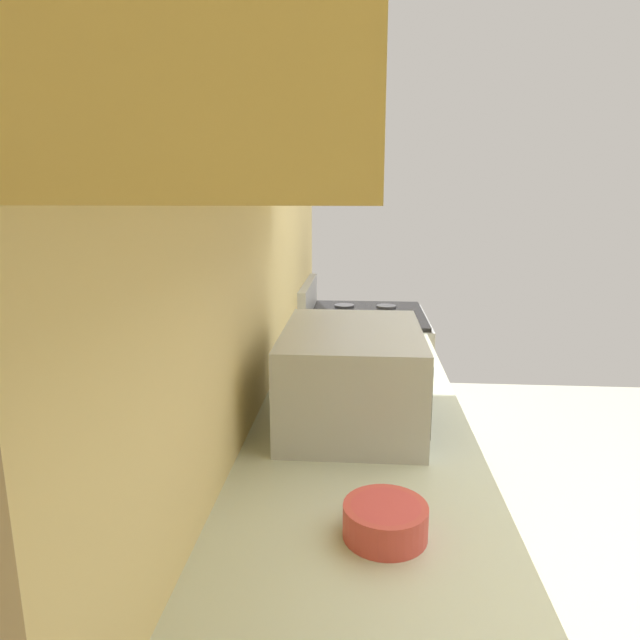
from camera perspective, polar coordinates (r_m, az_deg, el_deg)
name	(u,v)px	position (r m, az deg, el deg)	size (l,w,h in m)	color
wall_back	(222,262)	(1.47, -9.98, 5.83)	(3.91, 0.12, 2.70)	#EDCF86
oven_range	(364,392)	(3.10, 4.48, -7.37)	(0.71, 0.66, 1.07)	#B7BABF
microwave	(353,375)	(1.59, 3.35, -5.63)	(0.53, 0.39, 0.27)	#B7BABF
bowl	(385,519)	(1.13, 6.67, -19.49)	(0.16, 0.16, 0.06)	#D84C47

